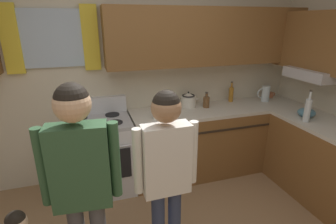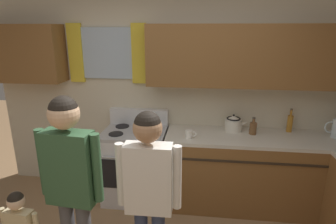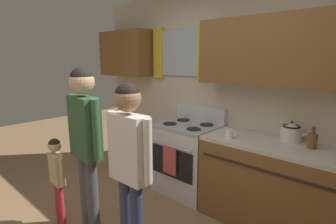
{
  "view_description": "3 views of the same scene",
  "coord_description": "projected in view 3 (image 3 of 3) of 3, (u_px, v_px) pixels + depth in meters",
  "views": [
    {
      "loc": [
        -0.5,
        -1.35,
        1.98
      ],
      "look_at": [
        0.18,
        0.81,
        1.18
      ],
      "focal_mm": 27.86,
      "sensor_mm": 36.0,
      "label": 1
    },
    {
      "loc": [
        0.35,
        -1.57,
        2.09
      ],
      "look_at": [
        0.07,
        0.73,
        1.4
      ],
      "focal_mm": 30.02,
      "sensor_mm": 36.0,
      "label": 2
    },
    {
      "loc": [
        1.52,
        -1.0,
        1.72
      ],
      "look_at": [
        -0.03,
        0.71,
        1.24
      ],
      "focal_mm": 27.95,
      "sensor_mm": 36.0,
      "label": 3
    }
  ],
  "objects": [
    {
      "name": "back_wall_unit",
      "position": [
        239.0,
        78.0,
        3.03
      ],
      "size": [
        4.6,
        0.42,
        2.6
      ],
      "color": "beige",
      "rests_on": "ground"
    },
    {
      "name": "small_child",
      "position": [
        57.0,
        172.0,
        2.65
      ],
      "size": [
        0.32,
        0.13,
        0.94
      ],
      "color": "red",
      "rests_on": "ground"
    },
    {
      "name": "stovetop_kettle",
      "position": [
        291.0,
        132.0,
        2.61
      ],
      "size": [
        0.27,
        0.2,
        0.21
      ],
      "color": "silver",
      "rests_on": "kitchen_counter_run"
    },
    {
      "name": "stove_oven",
      "position": [
        188.0,
        157.0,
        3.39
      ],
      "size": [
        0.75,
        0.67,
        1.1
      ],
      "color": "silver",
      "rests_on": "ground"
    },
    {
      "name": "mug_ceramic_white",
      "position": [
        230.0,
        133.0,
        2.74
      ],
      "size": [
        0.13,
        0.08,
        0.09
      ],
      "color": "white",
      "rests_on": "kitchen_counter_run"
    },
    {
      "name": "bottle_squat_brown",
      "position": [
        312.0,
        140.0,
        2.41
      ],
      "size": [
        0.08,
        0.08,
        0.21
      ],
      "color": "brown",
      "rests_on": "kitchen_counter_run"
    },
    {
      "name": "adult_holding_child",
      "position": [
        85.0,
        134.0,
        2.4
      ],
      "size": [
        0.51,
        0.22,
        1.65
      ],
      "color": "#4C4C51",
      "rests_on": "ground"
    },
    {
      "name": "adult_in_plaid",
      "position": [
        129.0,
        155.0,
        2.06
      ],
      "size": [
        0.48,
        0.21,
        1.55
      ],
      "color": "#2D3856",
      "rests_on": "ground"
    }
  ]
}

